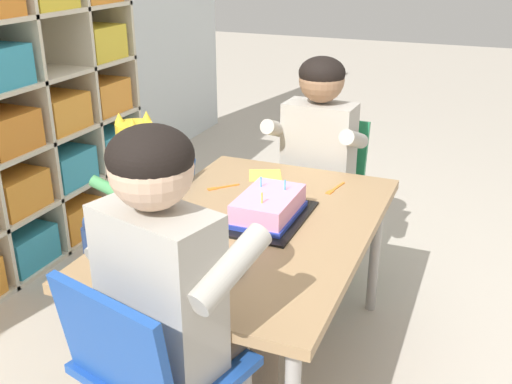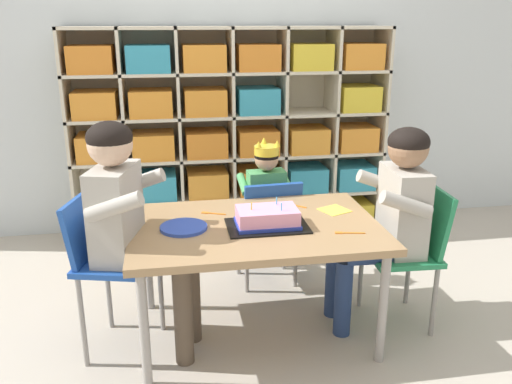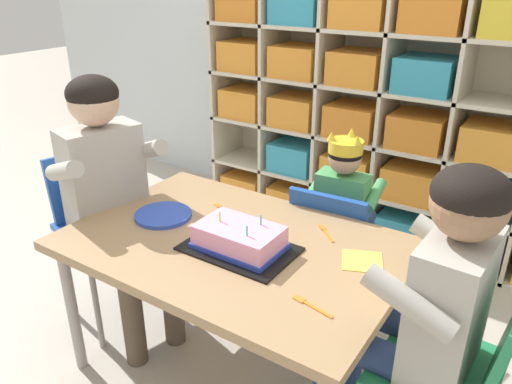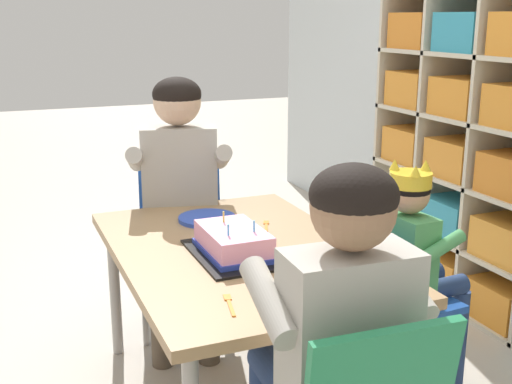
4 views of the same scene
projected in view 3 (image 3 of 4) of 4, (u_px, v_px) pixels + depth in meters
name	position (u px, v px, depth m)	size (l,w,h in m)	color
ground	(236.00, 367.00, 1.95)	(16.00, 16.00, 0.00)	#BCB2A3
storage_cubby_shelf	(389.00, 121.00, 2.64)	(2.15, 0.34, 1.44)	beige
activity_table	(234.00, 253.00, 1.73)	(1.15, 0.77, 0.57)	#A37F56
classroom_chair_blue	(334.00, 240.00, 2.07)	(0.37, 0.33, 0.64)	#1E4CA8
child_with_crown	(345.00, 201.00, 2.10)	(0.31, 0.31, 0.85)	#4C9E5B
classroom_chair_adult_side	(104.00, 218.00, 2.09)	(0.43, 0.45, 0.74)	#1E4CA8
adult_helper_seated	(111.00, 182.00, 1.92)	(0.47, 0.45, 1.08)	#B2ADA3
classroom_chair_guest_side	(461.00, 368.00, 1.37)	(0.36, 0.39, 0.71)	#238451
guest_at_table_side	(428.00, 295.00, 1.35)	(0.44, 0.42, 1.01)	#B2ADA3
birthday_cake_on_tray	(239.00, 240.00, 1.64)	(0.37, 0.24, 0.12)	black
paper_plate_stack	(163.00, 215.00, 1.87)	(0.21, 0.21, 0.01)	blue
paper_napkin_square	(362.00, 261.00, 1.59)	(0.13, 0.13, 0.00)	#F4DB4C
fork_near_cake_tray	(310.00, 305.00, 1.38)	(0.14, 0.04, 0.00)	orange
fork_by_napkin	(222.00, 208.00, 1.94)	(0.12, 0.06, 0.00)	orange
fork_near_child_seat	(326.00, 232.00, 1.76)	(0.10, 0.10, 0.00)	orange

